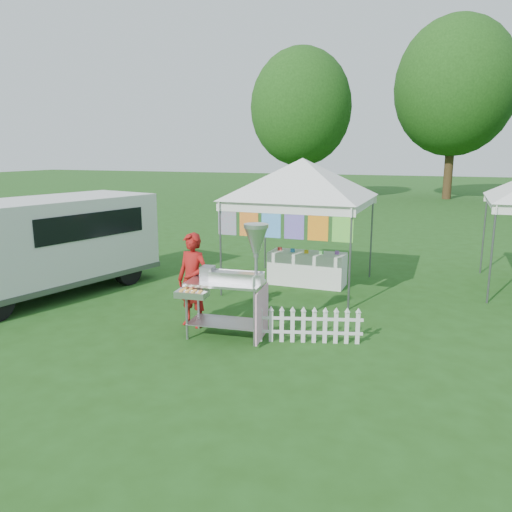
% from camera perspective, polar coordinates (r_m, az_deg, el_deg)
% --- Properties ---
extents(ground, '(120.00, 120.00, 0.00)m').
position_cam_1_polar(ground, '(8.84, -1.32, -9.01)').
color(ground, '#1F4914').
rests_on(ground, ground).
extents(canopy_main, '(4.24, 4.24, 3.45)m').
position_cam_1_polar(canopy_main, '(11.56, 5.35, 11.03)').
color(canopy_main, '#59595E').
rests_on(canopy_main, ground).
extents(tree_left, '(6.40, 6.40, 9.53)m').
position_cam_1_polar(tree_left, '(33.04, 5.17, 16.55)').
color(tree_left, '#3B2715').
rests_on(tree_left, ground).
extents(tree_mid, '(7.60, 7.60, 11.52)m').
position_cam_1_polar(tree_mid, '(35.85, 21.79, 17.51)').
color(tree_mid, '#3B2715').
rests_on(tree_mid, ground).
extents(donut_cart, '(1.43, 1.12, 1.99)m').
position_cam_1_polar(donut_cart, '(8.35, -2.27, -1.86)').
color(donut_cart, gray).
rests_on(donut_cart, ground).
extents(vendor, '(0.69, 0.51, 1.73)m').
position_cam_1_polar(vendor, '(9.12, -7.24, -2.75)').
color(vendor, maroon).
rests_on(vendor, ground).
extents(cargo_van, '(3.19, 5.45, 2.13)m').
position_cam_1_polar(cargo_van, '(12.04, -22.75, 1.37)').
color(cargo_van, silver).
rests_on(cargo_van, ground).
extents(picket_fence, '(1.73, 0.54, 0.56)m').
position_cam_1_polar(picket_fence, '(8.46, 6.04, -8.00)').
color(picket_fence, silver).
rests_on(picket_fence, ground).
extents(display_table, '(1.80, 0.70, 0.79)m').
position_cam_1_polar(display_table, '(12.02, 5.86, -1.44)').
color(display_table, white).
rests_on(display_table, ground).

